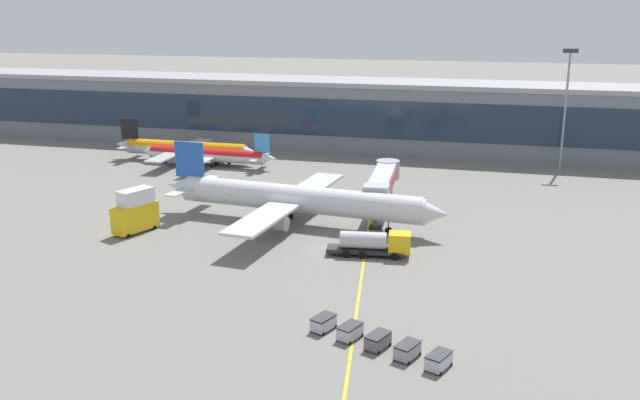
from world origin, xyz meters
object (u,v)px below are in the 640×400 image
at_px(baggage_cart_0, 323,323).
at_px(commuter_jet_near, 207,155).
at_px(catering_lift, 135,211).
at_px(baggage_cart_2, 378,341).
at_px(baggage_cart_3, 407,350).
at_px(main_airliner, 298,199).
at_px(fuel_tanker, 374,243).
at_px(baggage_cart_4, 439,361).
at_px(commuter_jet_far, 185,149).
at_px(baggage_cart_1, 350,331).

relative_size(baggage_cart_0, commuter_jet_near, 0.10).
height_order(catering_lift, baggage_cart_2, catering_lift).
relative_size(catering_lift, baggage_cart_3, 2.39).
bearing_deg(baggage_cart_0, main_airliner, 110.72).
relative_size(fuel_tanker, baggage_cart_0, 3.64).
height_order(baggage_cart_3, baggage_cart_4, same).
xyz_separation_m(main_airliner, baggage_cart_0, (12.61, -33.34, -3.09)).
relative_size(baggage_cart_2, baggage_cart_4, 1.00).
bearing_deg(commuter_jet_far, fuel_tanker, -43.52).
distance_m(baggage_cart_2, baggage_cart_4, 6.40).
height_order(baggage_cart_1, baggage_cart_4, same).
bearing_deg(baggage_cart_1, fuel_tanker, 94.82).
bearing_deg(baggage_cart_2, commuter_jet_near, 124.72).
relative_size(baggage_cart_2, commuter_jet_far, 0.09).
distance_m(main_airliner, baggage_cart_1, 38.02).
relative_size(fuel_tanker, catering_lift, 1.52).
xyz_separation_m(baggage_cart_3, commuter_jet_near, (-50.49, 69.79, 1.56)).
relative_size(baggage_cart_2, baggage_cart_3, 1.00).
relative_size(catering_lift, baggage_cart_4, 2.39).
distance_m(baggage_cart_0, baggage_cart_1, 3.20).
height_order(baggage_cart_1, commuter_jet_near, commuter_jet_near).
xyz_separation_m(commuter_jet_far, commuter_jet_near, (6.22, -2.65, -0.47)).
bearing_deg(catering_lift, main_airliner, 24.37).
height_order(baggage_cart_4, commuter_jet_near, commuter_jet_near).
distance_m(catering_lift, baggage_cart_2, 47.71).
relative_size(fuel_tanker, baggage_cart_3, 3.64).
bearing_deg(catering_lift, baggage_cart_3, -32.49).
bearing_deg(baggage_cart_4, commuter_jet_far, 129.02).
xyz_separation_m(baggage_cart_1, commuter_jet_far, (-50.77, 70.03, 2.03)).
relative_size(main_airliner, commuter_jet_near, 1.50).
relative_size(fuel_tanker, commuter_jet_far, 0.34).
bearing_deg(baggage_cart_1, baggage_cart_3, -22.10).
bearing_deg(baggage_cart_3, baggage_cart_2, 157.90).
relative_size(main_airliner, fuel_tanker, 4.07).
bearing_deg(catering_lift, baggage_cart_0, -34.88).
xyz_separation_m(fuel_tanker, baggage_cart_4, (10.90, -27.33, -0.96)).
relative_size(baggage_cart_1, baggage_cart_3, 1.00).
relative_size(baggage_cart_0, baggage_cart_4, 1.00).
bearing_deg(commuter_jet_far, baggage_cart_2, -52.97).
relative_size(baggage_cart_1, baggage_cart_4, 1.00).
bearing_deg(baggage_cart_3, main_airliner, 120.20).
distance_m(main_airliner, baggage_cart_4, 45.43).
distance_m(fuel_tanker, catering_lift, 34.96).
relative_size(baggage_cart_0, baggage_cart_2, 1.00).
bearing_deg(baggage_cart_4, baggage_cart_3, 157.90).
bearing_deg(fuel_tanker, commuter_jet_far, 136.48).
relative_size(fuel_tanker, commuter_jet_near, 0.37).
bearing_deg(baggage_cart_3, catering_lift, 147.51).
bearing_deg(baggage_cart_3, commuter_jet_far, 128.05).
distance_m(baggage_cart_3, commuter_jet_far, 92.02).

